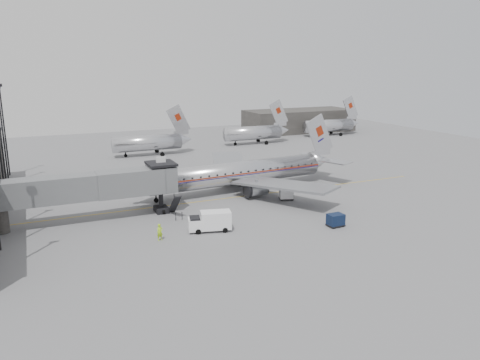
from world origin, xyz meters
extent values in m
plane|color=slate|center=(0.00, 0.00, 0.00)|extent=(160.00, 160.00, 0.00)
cube|color=#32302E|center=(45.00, 60.00, 3.00)|extent=(30.00, 12.00, 6.00)
cube|color=gold|center=(3.00, 6.00, 0.01)|extent=(60.00, 0.15, 0.01)
cube|color=#5B5D5F|center=(-22.00, 3.60, 4.30)|extent=(12.00, 2.80, 3.00)
cube|color=#5B5D5F|center=(-13.00, 3.60, 4.30)|extent=(8.00, 3.00, 3.10)
cube|color=#5B5D5F|center=(-9.00, 4.00, 4.30)|extent=(3.20, 3.60, 3.20)
cube|color=black|center=(-9.00, 4.00, 6.20)|extent=(3.40, 3.80, 0.30)
cube|color=white|center=(-9.00, 4.00, 6.70)|extent=(1.20, 0.15, 0.80)
cylinder|color=black|center=(-9.30, 3.60, 1.40)|extent=(0.56, 0.56, 2.80)
cube|color=black|center=(-9.30, 3.60, 0.35)|extent=(1.60, 2.20, 0.70)
cylinder|color=black|center=(-9.30, 2.60, 0.30)|extent=(0.30, 0.60, 0.60)
cylinder|color=black|center=(-9.30, 4.60, 0.30)|extent=(0.30, 0.60, 0.60)
cylinder|color=#32302E|center=(-27.50, 3.60, 1.40)|extent=(1.60, 1.60, 2.80)
cube|color=black|center=(-8.20, 1.30, 1.50)|extent=(0.90, 3.20, 2.90)
cylinder|color=black|center=(-27.50, 16.00, 7.50)|extent=(0.24, 0.24, 15.00)
cylinder|color=black|center=(-27.50, 22.00, 7.50)|extent=(0.24, 0.24, 15.00)
cylinder|color=black|center=(-27.50, 28.00, 7.50)|extent=(0.24, 0.24, 15.00)
cylinder|color=black|center=(-27.50, 34.00, 7.50)|extent=(0.24, 0.24, 15.00)
cylinder|color=silver|center=(-2.00, 42.00, 2.60)|extent=(14.00, 3.20, 3.20)
cube|color=silver|center=(4.80, 42.00, 7.00)|extent=(5.17, 0.26, 6.52)
cylinder|color=black|center=(-6.50, 42.00, 0.50)|extent=(0.24, 0.24, 1.00)
cylinder|color=silver|center=(24.00, 46.00, 2.60)|extent=(14.00, 3.20, 3.20)
cube|color=silver|center=(30.80, 46.00, 7.00)|extent=(5.17, 0.26, 6.52)
cylinder|color=black|center=(19.50, 46.00, 0.50)|extent=(0.24, 0.24, 1.00)
cylinder|color=silver|center=(48.00, 50.00, 2.60)|extent=(14.00, 3.20, 3.20)
cube|color=silver|center=(54.80, 50.00, 7.00)|extent=(5.17, 0.26, 6.52)
cylinder|color=black|center=(43.50, 50.00, 0.50)|extent=(0.24, 0.24, 1.00)
cylinder|color=silver|center=(3.74, 9.00, 2.71)|extent=(27.28, 5.49, 3.34)
cone|color=silver|center=(-11.12, 7.81, 2.71)|extent=(2.97, 3.55, 3.34)
cone|color=silver|center=(18.87, 10.21, 3.07)|extent=(3.86, 3.45, 3.18)
cube|color=maroon|center=(3.74, 9.00, 2.94)|extent=(27.29, 5.54, 0.16)
cube|color=#120A58|center=(3.74, 9.00, 2.73)|extent=(27.29, 5.54, 0.09)
cube|color=silver|center=(18.60, 10.19, 7.23)|extent=(5.55, 0.71, 6.94)
cube|color=gray|center=(5.80, 17.32, 2.44)|extent=(9.49, 15.28, 1.07)
cube|color=gray|center=(7.09, 1.11, 2.44)|extent=(11.27, 15.07, 1.07)
cylinder|color=gray|center=(3.82, 13.72, 1.31)|extent=(3.21, 2.14, 1.90)
cylinder|color=gray|center=(4.57, 4.35, 1.31)|extent=(3.21, 2.14, 1.90)
cylinder|color=black|center=(-8.86, 7.99, 0.59)|extent=(0.18, 0.18, 1.17)
cylinder|color=black|center=(5.36, 11.49, 0.63)|extent=(0.23, 0.23, 1.26)
cylinder|color=black|center=(5.36, 11.49, 0.41)|extent=(0.93, 0.39, 0.90)
cylinder|color=black|center=(5.73, 6.80, 0.63)|extent=(0.23, 0.23, 1.26)
cylinder|color=black|center=(5.73, 6.80, 0.41)|extent=(0.93, 0.39, 0.90)
cube|color=white|center=(-5.45, -5.63, 1.27)|extent=(3.73, 2.63, 1.97)
cube|color=white|center=(-7.73, -5.06, 0.89)|extent=(1.89, 2.09, 1.31)
cube|color=black|center=(-7.73, -5.06, 1.45)|extent=(1.48, 1.82, 0.56)
cylinder|color=black|center=(-7.66, -5.95, 0.30)|extent=(0.64, 0.37, 0.60)
cylinder|color=black|center=(-7.25, -4.31, 0.30)|extent=(0.64, 0.37, 0.60)
cylinder|color=black|center=(-4.75, -6.67, 0.30)|extent=(0.64, 0.37, 0.60)
cylinder|color=black|center=(-4.34, -5.03, 0.30)|extent=(0.64, 0.37, 0.60)
cube|color=#0D1A35|center=(7.74, -10.00, 0.86)|extent=(1.85, 1.41, 1.26)
cube|color=black|center=(7.74, -10.00, 0.18)|extent=(1.94, 1.50, 0.11)
cylinder|color=black|center=(7.03, -10.56, 0.14)|extent=(0.27, 0.12, 0.27)
cylinder|color=black|center=(8.48, -10.52, 0.14)|extent=(0.27, 0.12, 0.27)
cylinder|color=black|center=(7.00, -9.48, 0.14)|extent=(0.27, 0.12, 0.27)
cylinder|color=black|center=(8.44, -9.44, 0.14)|extent=(0.27, 0.12, 0.27)
cube|color=white|center=(8.00, 2.00, 0.86)|extent=(2.15, 1.86, 1.27)
cube|color=black|center=(8.00, 2.00, 0.18)|extent=(2.26, 1.97, 0.11)
cylinder|color=black|center=(7.14, 1.71, 0.14)|extent=(0.29, 0.19, 0.27)
cylinder|color=black|center=(8.52, 1.26, 0.14)|extent=(0.29, 0.19, 0.27)
cylinder|color=black|center=(7.48, 2.74, 0.14)|extent=(0.29, 0.19, 0.27)
cylinder|color=black|center=(8.86, 2.29, 0.14)|extent=(0.29, 0.19, 0.27)
imported|color=#AEE91B|center=(-12.00, -6.00, 0.92)|extent=(0.76, 0.60, 1.84)
camera|label=1|loc=(-23.42, -52.37, 18.33)|focal=35.00mm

